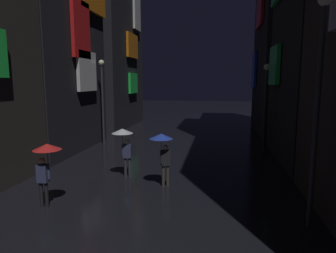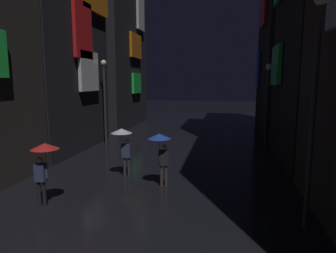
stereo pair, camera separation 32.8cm
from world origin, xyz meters
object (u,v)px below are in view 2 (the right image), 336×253
(pedestrian_far_right_blue, at_px, (161,145))
(streetlamp_right_far, at_px, (267,97))
(pedestrian_foreground_right_clear, at_px, (123,139))
(streetlamp_right_near, at_px, (315,89))
(streetlamp_left_far, at_px, (104,92))
(pedestrian_midstreet_left_red, at_px, (43,157))

(pedestrian_far_right_blue, distance_m, streetlamp_right_far, 8.33)
(pedestrian_foreground_right_clear, distance_m, streetlamp_right_far, 8.87)
(pedestrian_foreground_right_clear, xyz_separation_m, streetlamp_right_far, (6.54, 5.80, 1.53))
(streetlamp_right_near, bearing_deg, pedestrian_far_right_blue, 152.20)
(streetlamp_right_far, relative_size, streetlamp_left_far, 0.93)
(streetlamp_right_near, xyz_separation_m, streetlamp_right_far, (0.00, 9.18, -0.69))
(pedestrian_midstreet_left_red, bearing_deg, streetlamp_left_far, 101.28)
(pedestrian_foreground_right_clear, distance_m, streetlamp_left_far, 7.44)
(streetlamp_left_far, bearing_deg, pedestrian_midstreet_left_red, -78.72)
(pedestrian_midstreet_left_red, distance_m, pedestrian_far_right_blue, 4.18)
(streetlamp_right_far, bearing_deg, streetlamp_right_near, -90.00)
(pedestrian_far_right_blue, xyz_separation_m, streetlamp_left_far, (-5.30, 7.25, 1.74))
(pedestrian_midstreet_left_red, xyz_separation_m, pedestrian_foreground_right_clear, (1.52, 3.40, 0.00))
(pedestrian_midstreet_left_red, distance_m, streetlamp_left_far, 10.09)
(pedestrian_far_right_blue, relative_size, pedestrian_foreground_right_clear, 1.00)
(pedestrian_midstreet_left_red, relative_size, streetlamp_right_far, 0.42)
(pedestrian_foreground_right_clear, xyz_separation_m, streetlamp_left_far, (-3.46, 6.35, 1.74))
(pedestrian_far_right_blue, relative_size, streetlamp_right_far, 0.42)
(pedestrian_midstreet_left_red, relative_size, pedestrian_far_right_blue, 1.00)
(pedestrian_far_right_blue, distance_m, streetlamp_right_near, 5.77)
(streetlamp_right_near, height_order, streetlamp_right_far, streetlamp_right_near)
(pedestrian_far_right_blue, bearing_deg, streetlamp_right_near, -27.80)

